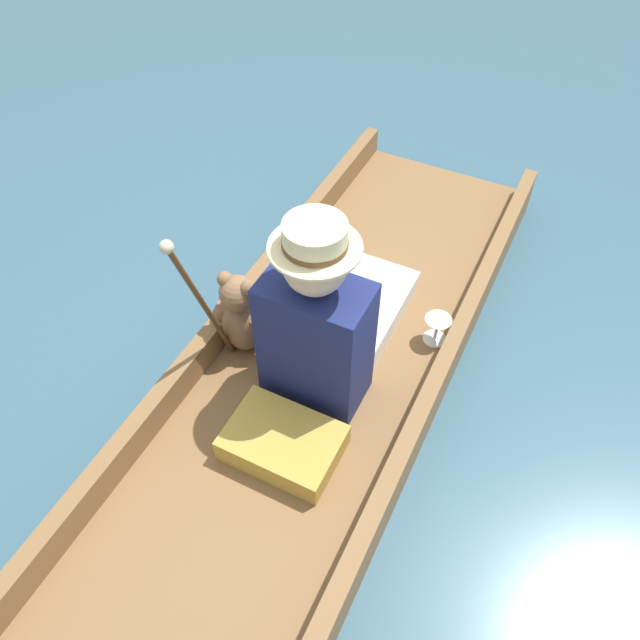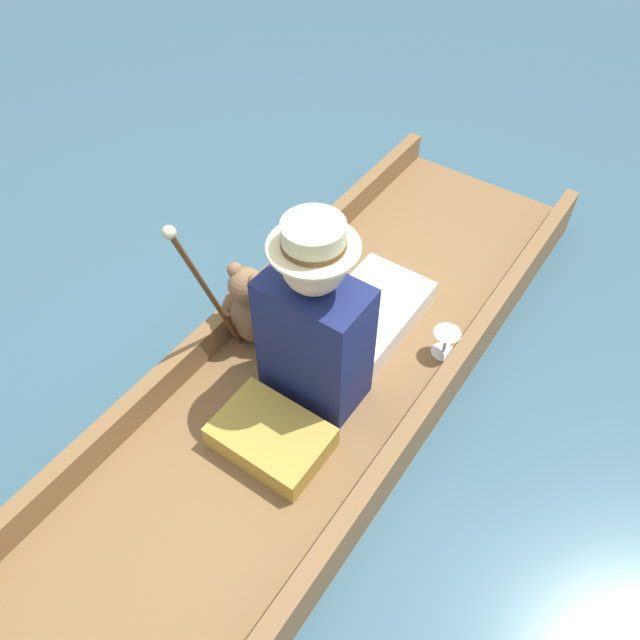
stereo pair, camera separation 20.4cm
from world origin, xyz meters
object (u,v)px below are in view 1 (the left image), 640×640
Objects in this scene: wine_glass at (437,325)px; walking_cane at (198,295)px; seated_person at (328,320)px; teddy_bear at (241,315)px.

wine_glass is 0.95m from walking_cane.
seated_person reaches higher than walking_cane.
seated_person reaches higher than teddy_bear.
walking_cane is at bearing -153.28° from seated_person.
wine_glass is (0.32, 0.32, -0.19)m from seated_person.
walking_cane is at bearing -141.77° from wine_glass.
seated_person is 6.62× the size of wine_glass.
seated_person is 1.06× the size of walking_cane.
walking_cane is (-0.37, -0.22, 0.16)m from seated_person.
seated_person is 0.36m from teddy_bear.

